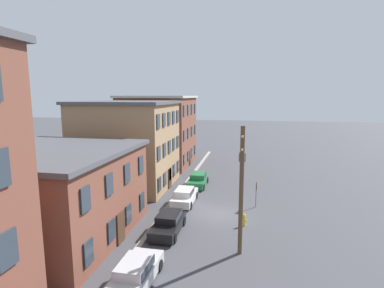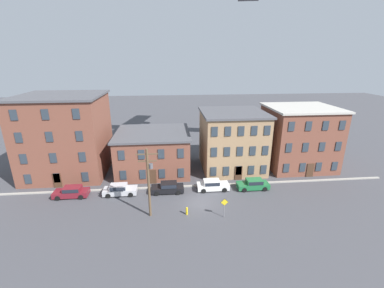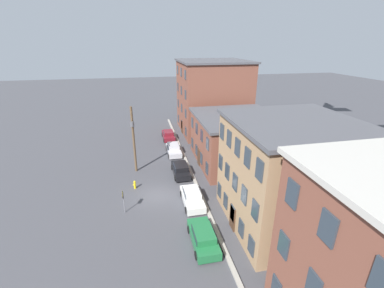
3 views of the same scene
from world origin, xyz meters
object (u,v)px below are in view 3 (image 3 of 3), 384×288
object	(u,v)px
car_maroon	(168,135)
utility_pole	(133,136)
car_white	(192,197)
car_silver	(174,149)
caution_sign	(123,198)
car_black	(181,169)
fire_hydrant	(135,185)
car_green	(203,237)

from	to	relation	value
car_maroon	utility_pole	xyz separation A→B (m)	(10.62, -5.32, 3.90)
car_maroon	car_white	xyz separation A→B (m)	(18.81, 0.14, 0.00)
car_silver	caution_sign	world-z (taller)	caution_sign
car_white	car_black	bearing A→B (deg)	-178.69
fire_hydrant	car_white	bearing A→B (deg)	54.64
car_black	fire_hydrant	bearing A→B (deg)	-68.58
car_maroon	car_black	size ratio (longest dim) A/B	1.00
car_black	utility_pole	bearing A→B (deg)	-110.87
car_maroon	caution_sign	xyz separation A→B (m)	(19.02, -6.45, 0.86)
fire_hydrant	caution_sign	bearing A→B (deg)	-12.75
utility_pole	fire_hydrant	size ratio (longest dim) A/B	8.60
car_black	caution_sign	bearing A→B (deg)	-45.35
fire_hydrant	utility_pole	bearing A→B (deg)	177.60
car_green	utility_pole	distance (m)	15.37
car_maroon	utility_pole	bearing A→B (deg)	-26.63
car_silver	car_maroon	bearing A→B (deg)	-179.84
car_white	car_green	bearing A→B (deg)	-2.83
car_white	car_green	xyz separation A→B (m)	(5.74, -0.28, 0.00)
car_silver	car_white	world-z (taller)	same
car_black	caution_sign	distance (m)	9.12
car_green	caution_sign	distance (m)	8.43
car_silver	utility_pole	size ratio (longest dim) A/B	0.53
car_maroon	car_silver	distance (m)	6.20
car_black	car_white	size ratio (longest dim) A/B	1.00
car_silver	caution_sign	distance (m)	14.39
car_black	fire_hydrant	size ratio (longest dim) A/B	4.58
caution_sign	car_green	bearing A→B (deg)	48.83
car_maroon	car_black	bearing A→B (deg)	0.01
utility_pole	car_white	bearing A→B (deg)	33.71
car_black	utility_pole	xyz separation A→B (m)	(-2.03, -5.33, 3.90)
car_maroon	car_white	world-z (taller)	same
car_maroon	utility_pole	world-z (taller)	utility_pole
fire_hydrant	car_maroon	bearing A→B (deg)	159.62
caution_sign	utility_pole	xyz separation A→B (m)	(-8.41, 1.13, 3.04)
car_black	caution_sign	size ratio (longest dim) A/B	1.82
car_silver	car_green	size ratio (longest dim) A/B	1.00
car_white	caution_sign	xyz separation A→B (m)	(0.21, -6.60, 0.86)
fire_hydrant	car_green	bearing A→B (deg)	28.82
caution_sign	car_black	bearing A→B (deg)	134.65
car_silver	utility_pole	world-z (taller)	utility_pole
car_maroon	caution_sign	size ratio (longest dim) A/B	1.82
car_white	utility_pole	world-z (taller)	utility_pole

